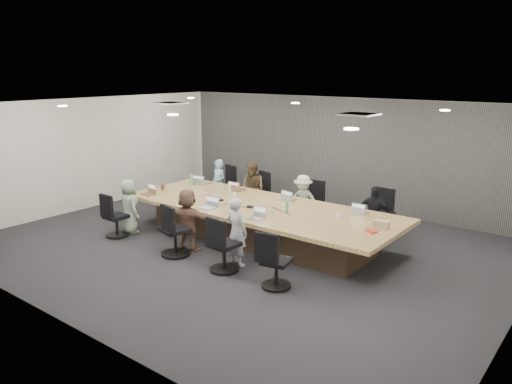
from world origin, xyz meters
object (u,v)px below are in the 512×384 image
Objects in this scene: chair_1 at (261,197)px; mug_brown at (163,187)px; person_6 at (237,232)px; canvas_bag at (382,224)px; chair_3 at (380,218)px; laptop_3 at (361,213)px; bottle_green_right at (287,207)px; chair_6 at (224,249)px; chair_7 at (276,266)px; person_0 at (218,184)px; person_2 at (303,201)px; person_5 at (188,220)px; chair_0 at (228,189)px; stapler at (261,213)px; laptop_6 at (255,219)px; bottle_clear at (229,189)px; laptop_4 at (148,194)px; chair_5 at (175,234)px; laptop_1 at (238,189)px; person_4 at (129,206)px; snack_packet at (371,231)px; chair_4 at (116,220)px; bottle_green_left at (191,179)px; laptop_5 at (207,208)px; person_1 at (253,189)px; conference_table at (259,221)px; person_3 at (373,214)px; laptop_0 at (204,183)px; chair_2 at (311,207)px.

mug_brown reaches higher than chair_1.
canvas_bag is at bearing -139.19° from person_6.
laptop_3 is at bearing 94.55° from chair_3.
bottle_green_right is at bearing 60.41° from chair_3.
chair_6 is 2.87× the size of laptop_3.
chair_7 is 0.60× the size of person_0.
canvas_bag is (2.42, -1.20, 0.22)m from person_2.
person_5 is 1.24m from person_6.
laptop_3 is (4.27, -0.90, 0.34)m from chair_0.
stapler is (-0.10, 1.21, 0.36)m from chair_6.
chair_0 is 5.23m from canvas_bag.
laptop_6 is 1.99m from bottle_clear.
stapler is at bearing 15.07° from laptop_4.
chair_5 is 0.68× the size of person_6.
laptop_1 is at bearing 105.49° from bottle_clear.
person_4 reaches higher than snack_packet.
bottle_clear is at bearing 109.57° from chair_1.
chair_4 is 2.25m from bottle_green_left.
laptop_5 is at bearing 147.67° from chair_7.
person_1 is (-2.89, 3.05, 0.28)m from chair_7.
conference_table is 0.75m from stapler.
person_6 is at bearing -30.28° from person_0.
person_3 and person_4 have the same top height.
person_6 is at bearing 93.12° from chair_6.
snack_packet is (2.59, -0.19, 0.36)m from conference_table.
chair_1 reaches higher than laptop_6.
person_0 is 1.62m from bottle_clear.
person_1 reaches higher than laptop_4.
chair_1 is 2.58m from laptop_5.
bottle_clear reaches higher than chair_3.
person_3 is 3.04m from person_6.
laptop_0 is 3.29m from laptop_6.
person_3 is at bearing 11.14° from bottle_green_left.
chair_0 is at bearing 162.66° from canvas_bag.
laptop_0 is at bearing 132.92° from laptop_5.
person_1 is at bearing -10.56° from laptop_3.
chair_0 is 2.53m from laptop_4.
chair_2 is at bearing 78.71° from stapler.
person_5 is (-0.93, -3.05, 0.25)m from chair_2.
person_1 reaches higher than person_4.
person_0 reaches higher than bottle_green_left.
person_5 is (1.63, -2.70, -0.00)m from person_0.
person_0 is at bearing -25.80° from laptop_1.
chair_6 is 0.69× the size of person_3.
person_2 reaches higher than conference_table.
person_1 is 1.04× the size of person_6.
bottle_green_right is at bearing -93.70° from person_6.
chair_6 is 2.86× the size of laptop_6.
chair_5 is at bearing -142.93° from laptop_6.
canvas_bag reaches higher than stapler.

